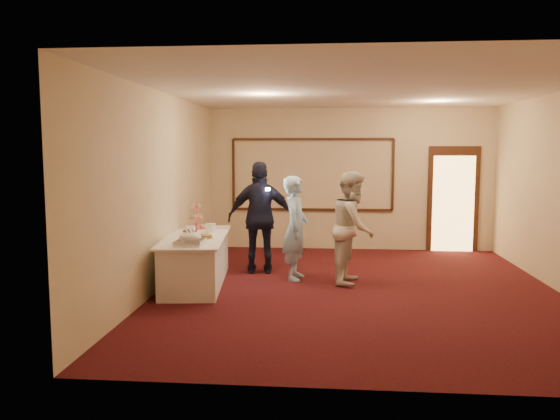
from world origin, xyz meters
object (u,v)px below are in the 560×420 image
at_px(buffet_table, 196,260).
at_px(plate_stack_b, 210,228).
at_px(pavlova_tray, 190,239).
at_px(woman, 353,227).
at_px(plate_stack_a, 190,231).
at_px(guest, 261,218).
at_px(tart, 205,237).
at_px(cupcake_stand, 196,219).
at_px(man, 296,228).

distance_m(buffet_table, plate_stack_b, 0.60).
height_order(pavlova_tray, woman, woman).
relative_size(plate_stack_a, guest, 0.09).
bearing_deg(plate_stack_b, tart, -86.18).
xyz_separation_m(plate_stack_b, guest, (0.77, 0.51, 0.12)).
bearing_deg(woman, tart, 114.00).
bearing_deg(cupcake_stand, woman, -10.19).
bearing_deg(buffet_table, plate_stack_b, 65.68).
xyz_separation_m(buffet_table, cupcake_stand, (-0.18, 0.78, 0.56)).
distance_m(cupcake_stand, woman, 2.70).
bearing_deg(pavlova_tray, woman, 25.05).
xyz_separation_m(woman, guest, (-1.55, 0.56, 0.07)).
bearing_deg(pavlova_tray, guest, 63.96).
xyz_separation_m(man, woman, (0.93, -0.14, 0.04)).
bearing_deg(pavlova_tray, tart, 81.12).
relative_size(buffet_table, woman, 1.39).
height_order(cupcake_stand, plate_stack_a, cupcake_stand).
relative_size(buffet_table, cupcake_stand, 5.10).
xyz_separation_m(buffet_table, guest, (0.93, 0.86, 0.58)).
relative_size(buffet_table, plate_stack_a, 14.00).
xyz_separation_m(cupcake_stand, plate_stack_b, (0.34, -0.43, -0.10)).
bearing_deg(guest, cupcake_stand, -2.91).
relative_size(cupcake_stand, tart, 1.76).
distance_m(pavlova_tray, cupcake_stand, 1.61).
relative_size(cupcake_stand, plate_stack_b, 2.73).
height_order(tart, guest, guest).
xyz_separation_m(man, guest, (-0.62, 0.42, 0.11)).
relative_size(pavlova_tray, cupcake_stand, 1.13).
height_order(buffet_table, woman, woman).
distance_m(man, guest, 0.76).
distance_m(man, woman, 0.94).
relative_size(pavlova_tray, plate_stack_b, 3.10).
height_order(plate_stack_a, man, man).
bearing_deg(guest, man, 138.94).
xyz_separation_m(pavlova_tray, tart, (0.08, 0.54, -0.06)).
height_order(buffet_table, guest, guest).
relative_size(buffet_table, guest, 1.29).
relative_size(buffet_table, pavlova_tray, 4.50).
relative_size(man, woman, 0.95).
height_order(buffet_table, plate_stack_a, plate_stack_a).
distance_m(plate_stack_b, woman, 2.32).
relative_size(man, guest, 0.88).
height_order(woman, guest, guest).
height_order(cupcake_stand, man, man).
xyz_separation_m(cupcake_stand, plate_stack_a, (0.08, -0.74, -0.10)).
bearing_deg(plate_stack_b, buffet_table, -114.32).
distance_m(pavlova_tray, guest, 1.86).
height_order(pavlova_tray, cupcake_stand, cupcake_stand).
bearing_deg(plate_stack_b, cupcake_stand, 128.18).
height_order(buffet_table, cupcake_stand, cupcake_stand).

